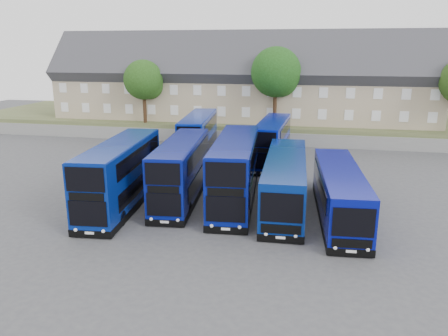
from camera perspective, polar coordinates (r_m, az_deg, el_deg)
ground at (r=28.82m, az=-2.12°, el=-6.85°), size 120.00×120.00×0.00m
retaining_wall at (r=51.34m, az=4.15°, el=3.89°), size 70.00×0.40×1.50m
earth_bank at (r=61.07m, az=5.38°, el=5.93°), size 80.00×20.00×2.00m
terrace_row at (r=56.87m, az=2.02°, el=10.98°), size 48.00×10.40×11.20m
dd_front_left at (r=31.49m, az=-13.35°, el=-1.01°), size 3.59×11.65×4.56m
dd_front_mid at (r=32.21m, az=-5.60°, el=-0.48°), size 3.50×11.15×4.36m
dd_front_right at (r=31.36m, az=1.45°, el=-0.53°), size 3.64×12.00×4.70m
dd_rear_left at (r=44.72m, az=-3.35°, el=4.01°), size 3.57×11.12×4.35m
dd_rear_right at (r=42.83m, az=6.31°, el=3.32°), size 2.88×10.59×4.17m
coach_east_a at (r=31.14m, az=7.99°, el=-1.87°), size 3.15×13.11×3.56m
coach_east_b at (r=29.78m, az=14.81°, el=-3.30°), size 3.36×12.24×3.31m
tree_west at (r=55.02m, az=-10.29°, el=11.08°), size 4.80×4.80×7.65m
tree_mid at (r=51.78m, az=6.96°, el=12.09°), size 5.76×5.76×9.18m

